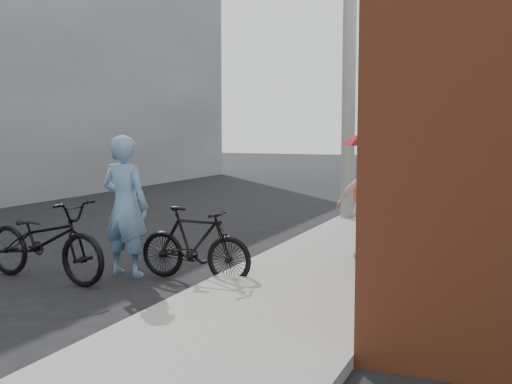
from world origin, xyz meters
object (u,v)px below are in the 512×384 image
Objects in this scene: officer at (125,206)px; planter at (409,248)px; bike_right at (195,244)px; bike_left at (45,240)px; utility_pole at (349,54)px; kimono_woman at (365,208)px.

planter is (3.40, 2.30, -0.72)m from officer.
bike_right is (0.98, 0.11, -0.46)m from officer.
bike_left is 4.86× the size of planter.
bike_right is at bearing -137.89° from planter.
officer is (-1.55, -5.86, -2.55)m from utility_pole.
bike_right is at bearing -170.40° from officer.
officer reaches higher than bike_left.
kimono_woman is at bearing -72.21° from utility_pole.
bike_left is (-2.37, -6.50, -2.97)m from utility_pole.
utility_pole is 5.18m from planter.
utility_pole is 7.53m from bike_left.
bike_left is at bearing -110.03° from utility_pole.
utility_pole is at bearing 106.78° from kimono_woman.
bike_left is 1.26× the size of bike_right.
bike_right is 2.57m from kimono_woman.
officer is at bearing -147.63° from kimono_woman.
bike_right is at bearing -61.29° from bike_left.
utility_pole reaches higher than planter.
bike_right is (-0.56, -5.75, -3.02)m from utility_pole.
officer is 4.54× the size of planter.
utility_pole is 6.52m from bike_right.
utility_pole is 6.58m from officer.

